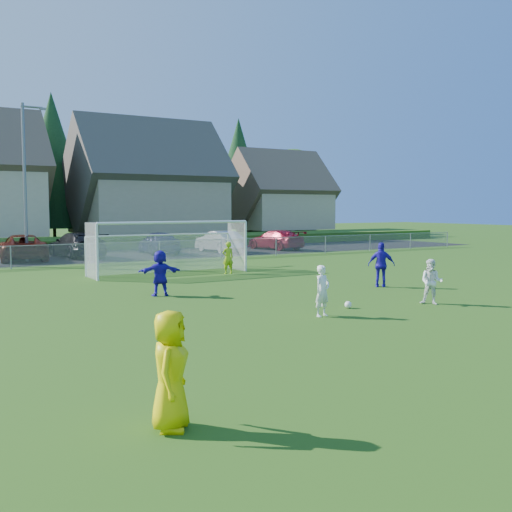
{
  "coord_description": "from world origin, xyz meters",
  "views": [
    {
      "loc": [
        -11.01,
        -10.15,
        3.15
      ],
      "look_at": [
        0.0,
        8.0,
        1.4
      ],
      "focal_mm": 42.0,
      "sensor_mm": 36.0,
      "label": 1
    }
  ],
  "objects_px": {
    "player_blue_a": "(381,265)",
    "car_f": "(220,241)",
    "referee": "(170,370)",
    "player_blue_b": "(160,273)",
    "car_c": "(23,247)",
    "soccer_goal": "(167,239)",
    "player_white_b": "(431,282)",
    "car_g": "(275,240)",
    "car_d": "(77,245)",
    "player_white_a": "(322,291)",
    "car_e": "(159,243)",
    "soccer_ball": "(348,305)",
    "goalkeeper": "(228,258)"
  },
  "relations": [
    {
      "from": "car_e",
      "to": "player_white_b",
      "type": "bearing_deg",
      "value": 93.76
    },
    {
      "from": "player_white_a",
      "to": "car_d",
      "type": "distance_m",
      "value": 23.89
    },
    {
      "from": "car_c",
      "to": "player_blue_a",
      "type": "bearing_deg",
      "value": 123.08
    },
    {
      "from": "soccer_goal",
      "to": "player_blue_b",
      "type": "bearing_deg",
      "value": -114.97
    },
    {
      "from": "soccer_ball",
      "to": "player_white_b",
      "type": "bearing_deg",
      "value": -16.67
    },
    {
      "from": "player_blue_b",
      "to": "player_blue_a",
      "type": "bearing_deg",
      "value": 176.44
    },
    {
      "from": "player_blue_b",
      "to": "goalkeeper",
      "type": "bearing_deg",
      "value": -125.74
    },
    {
      "from": "car_c",
      "to": "car_d",
      "type": "height_order",
      "value": "car_d"
    },
    {
      "from": "referee",
      "to": "car_g",
      "type": "bearing_deg",
      "value": -0.85
    },
    {
      "from": "referee",
      "to": "car_f",
      "type": "bearing_deg",
      "value": 5.63
    },
    {
      "from": "player_blue_b",
      "to": "car_c",
      "type": "xyz_separation_m",
      "value": [
        -1.53,
        17.45,
        -0.05
      ]
    },
    {
      "from": "player_white_b",
      "to": "soccer_goal",
      "type": "relative_size",
      "value": 0.2
    },
    {
      "from": "car_e",
      "to": "player_blue_a",
      "type": "bearing_deg",
      "value": 98.08
    },
    {
      "from": "player_blue_b",
      "to": "car_f",
      "type": "distance_m",
      "value": 20.48
    },
    {
      "from": "player_white_b",
      "to": "car_e",
      "type": "bearing_deg",
      "value": 144.87
    },
    {
      "from": "player_white_b",
      "to": "car_e",
      "type": "relative_size",
      "value": 0.32
    },
    {
      "from": "car_f",
      "to": "car_g",
      "type": "bearing_deg",
      "value": 179.72
    },
    {
      "from": "referee",
      "to": "soccer_goal",
      "type": "xyz_separation_m",
      "value": [
        7.76,
        18.51,
        0.77
      ]
    },
    {
      "from": "referee",
      "to": "player_blue_b",
      "type": "distance_m",
      "value": 12.95
    },
    {
      "from": "referee",
      "to": "player_blue_a",
      "type": "bearing_deg",
      "value": -18.74
    },
    {
      "from": "car_g",
      "to": "car_c",
      "type": "bearing_deg",
      "value": -8.4
    },
    {
      "from": "car_g",
      "to": "soccer_ball",
      "type": "bearing_deg",
      "value": 54.22
    },
    {
      "from": "player_white_a",
      "to": "car_e",
      "type": "xyz_separation_m",
      "value": [
        4.61,
        23.79,
        0.03
      ]
    },
    {
      "from": "referee",
      "to": "car_c",
      "type": "height_order",
      "value": "referee"
    },
    {
      "from": "player_white_b",
      "to": "car_d",
      "type": "bearing_deg",
      "value": 157.52
    },
    {
      "from": "car_c",
      "to": "soccer_goal",
      "type": "distance_m",
      "value": 11.92
    },
    {
      "from": "soccer_ball",
      "to": "player_white_a",
      "type": "xyz_separation_m",
      "value": [
        -1.53,
        -0.68,
        0.63
      ]
    },
    {
      "from": "referee",
      "to": "car_g",
      "type": "height_order",
      "value": "referee"
    },
    {
      "from": "player_blue_a",
      "to": "car_g",
      "type": "bearing_deg",
      "value": -69.16
    },
    {
      "from": "soccer_ball",
      "to": "player_blue_b",
      "type": "distance_m",
      "value": 6.82
    },
    {
      "from": "goalkeeper",
      "to": "car_f",
      "type": "height_order",
      "value": "goalkeeper"
    },
    {
      "from": "car_e",
      "to": "player_white_a",
      "type": "bearing_deg",
      "value": 83.54
    },
    {
      "from": "player_blue_a",
      "to": "car_f",
      "type": "relative_size",
      "value": 0.39
    },
    {
      "from": "player_blue_a",
      "to": "goalkeeper",
      "type": "relative_size",
      "value": 1.16
    },
    {
      "from": "player_white_b",
      "to": "player_blue_b",
      "type": "relative_size",
      "value": 0.9
    },
    {
      "from": "referee",
      "to": "car_g",
      "type": "distance_m",
      "value": 35.96
    },
    {
      "from": "car_d",
      "to": "car_g",
      "type": "height_order",
      "value": "car_d"
    },
    {
      "from": "car_d",
      "to": "soccer_ball",
      "type": "bearing_deg",
      "value": 89.64
    },
    {
      "from": "player_blue_b",
      "to": "car_f",
      "type": "xyz_separation_m",
      "value": [
        11.36,
        17.04,
        -0.07
      ]
    },
    {
      "from": "car_g",
      "to": "soccer_goal",
      "type": "relative_size",
      "value": 0.66
    },
    {
      "from": "referee",
      "to": "player_white_a",
      "type": "height_order",
      "value": "referee"
    },
    {
      "from": "player_blue_a",
      "to": "car_e",
      "type": "distance_m",
      "value": 19.99
    },
    {
      "from": "soccer_ball",
      "to": "player_white_a",
      "type": "bearing_deg",
      "value": -156.14
    },
    {
      "from": "player_white_a",
      "to": "car_e",
      "type": "bearing_deg",
      "value": 65.9
    },
    {
      "from": "referee",
      "to": "goalkeeper",
      "type": "bearing_deg",
      "value": 3.69
    },
    {
      "from": "player_blue_b",
      "to": "goalkeeper",
      "type": "relative_size",
      "value": 1.07
    },
    {
      "from": "referee",
      "to": "car_f",
      "type": "distance_m",
      "value": 33.26
    },
    {
      "from": "player_white_b",
      "to": "car_f",
      "type": "xyz_separation_m",
      "value": [
        4.59,
        23.35,
        0.01
      ]
    },
    {
      "from": "player_white_a",
      "to": "car_c",
      "type": "bearing_deg",
      "value": 86.48
    },
    {
      "from": "referee",
      "to": "soccer_goal",
      "type": "bearing_deg",
      "value": 11.86
    }
  ]
}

